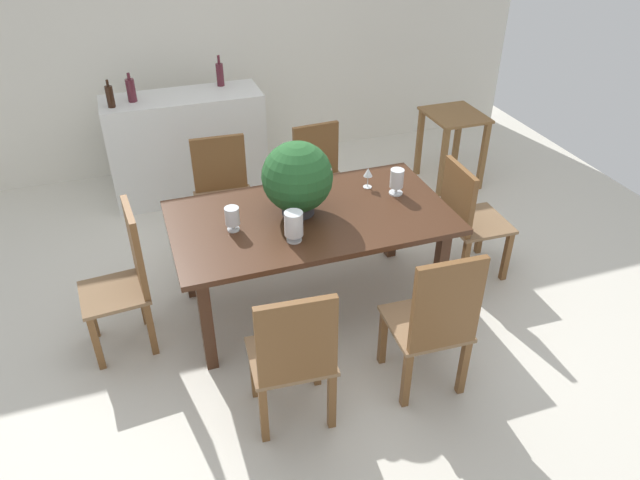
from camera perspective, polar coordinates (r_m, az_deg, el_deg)
ground_plane at (r=4.50m, az=-1.13°, el=-5.43°), size 7.04×7.04×0.00m
back_wall at (r=6.22m, az=-9.12°, el=18.89°), size 6.40×0.10×2.60m
dining_table at (r=4.04m, az=-0.88°, el=1.38°), size 1.87×1.03×0.76m
chair_far_right at (r=5.07m, az=0.04°, el=6.31°), size 0.46×0.46×0.92m
chair_head_end at (r=3.99m, az=-18.01°, el=-3.24°), size 0.45×0.44×1.02m
chair_near_right at (r=3.51m, az=11.00°, el=-7.53°), size 0.47×0.47×1.03m
chair_foot_end at (r=4.60m, az=13.89°, el=2.33°), size 0.45×0.47×0.93m
chair_far_left at (r=4.90m, az=-9.26°, el=4.84°), size 0.49×0.50×0.92m
chair_near_left at (r=3.27m, az=-2.50°, el=-10.94°), size 0.49×0.45×0.98m
flower_centerpiece at (r=3.90m, az=-2.18°, el=5.93°), size 0.47×0.47×0.50m
crystal_vase_left at (r=3.82m, az=-8.39°, el=2.19°), size 0.09×0.09×0.16m
crystal_vase_center_near at (r=4.23m, az=7.34°, el=5.76°), size 0.10×0.10×0.19m
crystal_vase_right at (r=3.67m, az=-2.52°, el=1.48°), size 0.12×0.12×0.20m
wine_glass at (r=4.30m, az=4.62°, el=6.37°), size 0.07×0.07×0.15m
kitchen_counter at (r=5.76m, az=-12.55°, el=8.73°), size 1.41×0.50×0.98m
wine_bottle_green at (r=5.51m, az=-17.63°, el=13.51°), size 0.08×0.08×0.25m
wine_bottle_tall at (r=5.44m, az=-19.45°, el=12.84°), size 0.06×0.06×0.23m
wine_bottle_dark at (r=5.72m, az=-9.55°, el=15.38°), size 0.07×0.07×0.28m
side_table at (r=5.98m, az=12.58°, el=10.05°), size 0.51×0.57×0.71m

